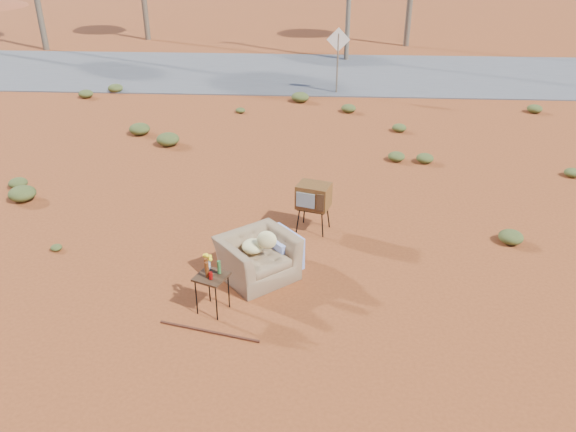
{
  "coord_description": "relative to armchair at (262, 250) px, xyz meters",
  "views": [
    {
      "loc": [
        1.01,
        -7.28,
        5.1
      ],
      "look_at": [
        0.5,
        1.06,
        0.8
      ],
      "focal_mm": 35.0,
      "sensor_mm": 36.0,
      "label": 1
    }
  ],
  "objects": [
    {
      "name": "road_sign",
      "position": [
        1.38,
        11.52,
        1.04
      ],
      "size": [
        0.78,
        0.06,
        2.19
      ],
      "color": "brown",
      "rests_on": "ground"
    },
    {
      "name": "rusty_bar",
      "position": [
        -0.61,
        -1.54,
        -0.44
      ],
      "size": [
        1.48,
        0.39,
        0.04
      ],
      "primitive_type": "cylinder",
      "rotation": [
        0.0,
        1.57,
        -0.23
      ],
      "color": "#471E13",
      "rests_on": "ground"
    },
    {
      "name": "tv_unit",
      "position": [
        0.79,
        1.59,
        0.24
      ],
      "size": [
        0.69,
        0.62,
        0.94
      ],
      "rotation": [
        0.0,
        0.0,
        -0.3
      ],
      "color": "black",
      "rests_on": "ground"
    },
    {
      "name": "highway",
      "position": [
        -0.12,
        14.52,
        -0.44
      ],
      "size": [
        140.0,
        7.0,
        0.04
      ],
      "primitive_type": "cube",
      "color": "#565659",
      "rests_on": "ground"
    },
    {
      "name": "scrub_patch",
      "position": [
        -0.94,
        3.93,
        -0.32
      ],
      "size": [
        17.49,
        8.07,
        0.33
      ],
      "color": "#3E4B20",
      "rests_on": "ground"
    },
    {
      "name": "side_table",
      "position": [
        -0.65,
        -0.99,
        0.18
      ],
      "size": [
        0.56,
        0.56,
        0.88
      ],
      "rotation": [
        0.0,
        0.0,
        -0.38
      ],
      "color": "#392514",
      "rests_on": "ground"
    },
    {
      "name": "ground",
      "position": [
        -0.12,
        -0.48,
        -0.46
      ],
      "size": [
        140.0,
        140.0,
        0.0
      ],
      "primitive_type": "plane",
      "color": "brown",
      "rests_on": "ground"
    },
    {
      "name": "armchair",
      "position": [
        0.0,
        0.0,
        0.0
      ],
      "size": [
        1.42,
        1.49,
        0.99
      ],
      "rotation": [
        0.0,
        0.0,
        0.7
      ],
      "color": "brown",
      "rests_on": "ground"
    }
  ]
}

